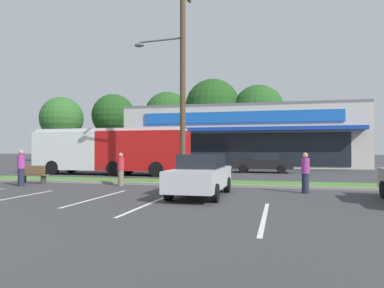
{
  "coord_description": "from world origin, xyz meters",
  "views": [
    {
      "loc": [
        7.33,
        -4.48,
        1.81
      ],
      "look_at": [
        1.84,
        18.1,
        2.14
      ],
      "focal_mm": 33.81,
      "sensor_mm": 36.0,
      "label": 1
    }
  ],
  "objects_px": {
    "bus_stop_bench": "(33,174)",
    "pedestrian_by_pole": "(21,168)",
    "city_bus": "(111,150)",
    "pedestrian_near_bench": "(121,169)",
    "pedestrian_mid": "(305,173)",
    "car_2": "(263,163)",
    "car_1": "(201,175)",
    "utility_pole": "(180,76)"
  },
  "relations": [
    {
      "from": "city_bus",
      "to": "pedestrian_by_pole",
      "type": "distance_m",
      "value": 8.43
    },
    {
      "from": "pedestrian_near_bench",
      "to": "car_1",
      "type": "bearing_deg",
      "value": -17.0
    },
    {
      "from": "bus_stop_bench",
      "to": "city_bus",
      "type": "bearing_deg",
      "value": -97.77
    },
    {
      "from": "pedestrian_by_pole",
      "to": "car_2",
      "type": "bearing_deg",
      "value": -80.17
    },
    {
      "from": "car_1",
      "to": "bus_stop_bench",
      "type": "bearing_deg",
      "value": -106.41
    },
    {
      "from": "city_bus",
      "to": "car_2",
      "type": "height_order",
      "value": "city_bus"
    },
    {
      "from": "pedestrian_near_bench",
      "to": "pedestrian_mid",
      "type": "distance_m",
      "value": 8.71
    },
    {
      "from": "city_bus",
      "to": "bus_stop_bench",
      "type": "bearing_deg",
      "value": 83.01
    },
    {
      "from": "city_bus",
      "to": "car_2",
      "type": "bearing_deg",
      "value": -154.86
    },
    {
      "from": "utility_pole",
      "to": "car_1",
      "type": "height_order",
      "value": "utility_pole"
    },
    {
      "from": "utility_pole",
      "to": "pedestrian_mid",
      "type": "bearing_deg",
      "value": -26.68
    },
    {
      "from": "pedestrian_by_pole",
      "to": "utility_pole",
      "type": "bearing_deg",
      "value": -104.43
    },
    {
      "from": "car_1",
      "to": "pedestrian_by_pole",
      "type": "height_order",
      "value": "pedestrian_by_pole"
    },
    {
      "from": "utility_pole",
      "to": "pedestrian_by_pole",
      "type": "relative_size",
      "value": 6.08
    },
    {
      "from": "car_1",
      "to": "city_bus",
      "type": "bearing_deg",
      "value": -138.69
    },
    {
      "from": "car_2",
      "to": "pedestrian_mid",
      "type": "bearing_deg",
      "value": 100.03
    },
    {
      "from": "bus_stop_bench",
      "to": "car_2",
      "type": "bearing_deg",
      "value": -134.03
    },
    {
      "from": "pedestrian_by_pole",
      "to": "pedestrian_mid",
      "type": "relative_size",
      "value": 1.07
    },
    {
      "from": "car_1",
      "to": "car_2",
      "type": "distance_m",
      "value": 14.78
    },
    {
      "from": "pedestrian_by_pole",
      "to": "pedestrian_mid",
      "type": "height_order",
      "value": "pedestrian_by_pole"
    },
    {
      "from": "bus_stop_bench",
      "to": "car_2",
      "type": "height_order",
      "value": "car_2"
    },
    {
      "from": "city_bus",
      "to": "bus_stop_bench",
      "type": "distance_m",
      "value": 7.26
    },
    {
      "from": "bus_stop_bench",
      "to": "pedestrian_mid",
      "type": "distance_m",
      "value": 13.73
    },
    {
      "from": "city_bus",
      "to": "pedestrian_near_bench",
      "type": "relative_size",
      "value": 6.88
    },
    {
      "from": "utility_pole",
      "to": "city_bus",
      "type": "relative_size",
      "value": 0.97
    },
    {
      "from": "utility_pole",
      "to": "pedestrian_by_pole",
      "type": "xyz_separation_m",
      "value": [
        -7.16,
        -3.41,
        -4.87
      ]
    },
    {
      "from": "pedestrian_near_bench",
      "to": "pedestrian_mid",
      "type": "relative_size",
      "value": 0.98
    },
    {
      "from": "car_2",
      "to": "pedestrian_by_pole",
      "type": "height_order",
      "value": "pedestrian_by_pole"
    },
    {
      "from": "bus_stop_bench",
      "to": "pedestrian_near_bench",
      "type": "bearing_deg",
      "value": 179.92
    },
    {
      "from": "bus_stop_bench",
      "to": "utility_pole",
      "type": "bearing_deg",
      "value": -164.1
    },
    {
      "from": "pedestrian_near_bench",
      "to": "car_2",
      "type": "bearing_deg",
      "value": 76.02
    },
    {
      "from": "car_2",
      "to": "city_bus",
      "type": "bearing_deg",
      "value": 24.36
    },
    {
      "from": "pedestrian_near_bench",
      "to": "utility_pole",
      "type": "bearing_deg",
      "value": 55.46
    },
    {
      "from": "car_2",
      "to": "pedestrian_near_bench",
      "type": "height_order",
      "value": "pedestrian_near_bench"
    },
    {
      "from": "city_bus",
      "to": "bus_stop_bench",
      "type": "height_order",
      "value": "city_bus"
    },
    {
      "from": "bus_stop_bench",
      "to": "pedestrian_by_pole",
      "type": "relative_size",
      "value": 0.9
    },
    {
      "from": "car_1",
      "to": "pedestrian_near_bench",
      "type": "distance_m",
      "value": 5.47
    },
    {
      "from": "city_bus",
      "to": "pedestrian_mid",
      "type": "distance_m",
      "value": 15.09
    },
    {
      "from": "car_2",
      "to": "pedestrian_near_bench",
      "type": "bearing_deg",
      "value": 61.61
    },
    {
      "from": "utility_pole",
      "to": "pedestrian_mid",
      "type": "relative_size",
      "value": 6.49
    },
    {
      "from": "city_bus",
      "to": "pedestrian_by_pole",
      "type": "bearing_deg",
      "value": 86.42
    },
    {
      "from": "car_2",
      "to": "pedestrian_by_pole",
      "type": "distance_m",
      "value": 17.17
    }
  ]
}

